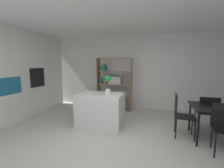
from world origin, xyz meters
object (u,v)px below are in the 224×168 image
object	(u,v)px
dining_table	(215,111)
dining_chair_far	(208,110)
potted_plant_on_island	(108,83)
built_in_oven	(38,77)
dining_chair_island_side	(180,112)
kitchen_island	(101,110)
open_bookshelf	(112,84)

from	to	relation	value
dining_table	dining_chair_far	distance (m)	0.48
potted_plant_on_island	dining_table	distance (m)	2.53
built_in_oven	potted_plant_on_island	bearing A→B (deg)	-6.73
built_in_oven	dining_chair_far	world-z (taller)	built_in_oven
potted_plant_on_island	dining_chair_island_side	xyz separation A→B (m)	(1.79, -0.10, -0.59)
potted_plant_on_island	dining_chair_island_side	distance (m)	1.88
built_in_oven	dining_chair_far	size ratio (longest dim) A/B	0.69
dining_table	dining_chair_island_side	world-z (taller)	dining_chair_island_side
potted_plant_on_island	dining_table	world-z (taller)	potted_plant_on_island
potted_plant_on_island	kitchen_island	bearing A→B (deg)	-170.81
kitchen_island	open_bookshelf	bearing A→B (deg)	94.36
potted_plant_on_island	dining_chair_far	bearing A→B (deg)	8.39
built_in_oven	potted_plant_on_island	xyz separation A→B (m)	(2.54, -0.30, -0.07)
built_in_oven	dining_chair_island_side	size ratio (longest dim) A/B	0.62
dining_chair_far	dining_chair_island_side	distance (m)	0.83
kitchen_island	dining_table	distance (m)	2.68
built_in_oven	dining_table	world-z (taller)	built_in_oven
built_in_oven	dining_chair_far	distance (m)	5.07
dining_table	dining_chair_island_side	distance (m)	0.69
built_in_oven	open_bookshelf	xyz separation A→B (m)	(2.22, 1.25, -0.28)
dining_chair_island_side	dining_table	bearing A→B (deg)	-87.42
built_in_oven	dining_table	distance (m)	5.06
dining_chair_island_side	potted_plant_on_island	bearing A→B (deg)	89.98
dining_table	kitchen_island	bearing A→B (deg)	178.53
potted_plant_on_island	open_bookshelf	xyz separation A→B (m)	(-0.32, 1.55, -0.21)
kitchen_island	dining_chair_island_side	bearing A→B (deg)	-1.82
built_in_oven	dining_chair_island_side	distance (m)	4.40
dining_table	dining_chair_far	size ratio (longest dim) A/B	1.04
built_in_oven	dining_chair_island_side	world-z (taller)	built_in_oven
open_bookshelf	dining_table	xyz separation A→B (m)	(2.79, -1.65, -0.29)
kitchen_island	potted_plant_on_island	world-z (taller)	potted_plant_on_island
dining_table	dining_chair_far	bearing A→B (deg)	89.76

